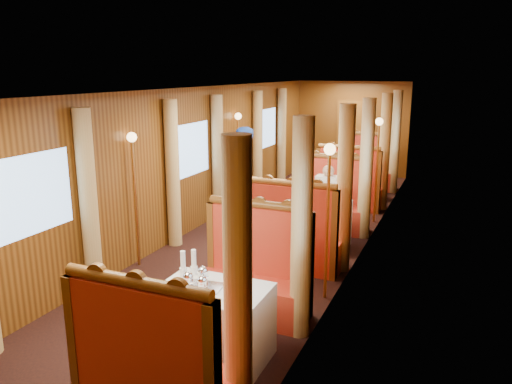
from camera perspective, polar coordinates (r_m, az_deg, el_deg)
The scene contains 47 objects.
floor at distance 8.41m, azimuth 1.72°, elevation -5.56°, with size 3.00×12.00×0.01m, color black, non-canonical shape.
ceiling at distance 7.94m, azimuth 1.85°, elevation 11.73°, with size 3.00×12.00×0.01m, color silver, non-canonical shape.
wall_far at distance 13.79m, azimuth 10.86°, elevation 7.14°, with size 3.00×2.50×0.01m, color brown, non-canonical shape.
wall_left at distance 8.72m, azimuth -7.46°, elevation 3.54°, with size 12.00×2.50×0.01m, color brown, non-canonical shape.
wall_right at distance 7.68m, azimuth 12.29°, elevation 1.95°, with size 12.00×2.50×0.01m, color brown, non-canonical shape.
doorway_far at distance 13.79m, azimuth 10.78°, elevation 6.10°, with size 0.80×0.04×2.00m, color brown.
table_near at distance 5.04m, azimuth -4.87°, elevation -14.76°, with size 1.05×0.72×0.75m, color white.
banquette_near_fwd at distance 4.28m, azimuth -11.58°, elevation -19.95°, with size 1.30×0.55×1.34m.
banquette_near_aft at distance 5.85m, azimuth -0.21°, elevation -10.01°, with size 1.30×0.55×1.34m.
table_mid at distance 8.07m, azimuth 6.73°, elevation -3.69°, with size 1.05×0.72×0.75m, color white.
banquette_mid_fwd at distance 7.13m, azimuth 4.44°, elevation -5.58°, with size 1.30×0.55×1.34m.
banquette_mid_aft at distance 8.99m, azimuth 8.55°, elevation -1.59°, with size 1.30×0.55×1.34m.
table_far at distance 11.37m, azimuth 11.68°, elevation 1.25°, with size 1.05×0.72×0.75m, color white.
banquette_far_fwd at distance 10.38m, azimuth 10.58°, elevation 0.40°, with size 1.30×0.55×1.34m.
banquette_far_aft at distance 12.33m, azimuth 12.62°, elevation 2.40°, with size 1.30×0.55×1.34m.
tea_tray at distance 4.90m, azimuth -5.92°, elevation -10.70°, with size 0.34×0.26×0.01m, color silver.
teapot_left at distance 4.87m, azimuth -7.74°, elevation -10.20°, with size 0.16×0.12×0.13m, color silver, non-canonical shape.
teapot_right at distance 4.78m, azimuth -6.14°, elevation -10.66°, with size 0.15×0.11×0.12m, color silver, non-canonical shape.
teapot_back at distance 4.96m, azimuth -6.08°, elevation -9.64°, with size 0.16×0.12×0.13m, color silver, non-canonical shape.
fruit_plate at distance 4.63m, azimuth -2.28°, elevation -12.00°, with size 0.24×0.24×0.05m.
cup_inboard at distance 5.14m, azimuth -8.32°, elevation -8.36°, with size 0.08×0.08×0.26m.
cup_outboard at distance 5.16m, azimuth -7.11°, elevation -8.22°, with size 0.08×0.08×0.26m.
rose_vase_mid at distance 7.95m, azimuth 6.77°, elevation 0.18°, with size 0.06×0.06×0.36m.
rose_vase_far at distance 11.23m, azimuth 11.61°, elevation 3.98°, with size 0.06×0.06×0.36m.
window_left_near at distance 5.98m, azimuth -24.43°, elevation -0.34°, with size 1.20×0.90×0.01m, color #84ADE0, non-canonical shape.
curtain_left_near_b at distance 6.51m, azimuth -18.59°, elevation -1.24°, with size 0.22×0.22×2.35m, color tan.
window_right_near at distance 4.35m, azimuth 3.49°, elevation -4.07°, with size 1.20×0.90×0.01m, color #84ADE0, non-canonical shape.
curtain_right_near_a at distance 3.81m, azimuth -2.08°, elevation -11.16°, with size 0.22×0.22×2.35m, color tan.
curtain_right_near_b at distance 5.17m, azimuth 5.22°, elevation -4.39°, with size 0.22×0.22×2.35m, color tan.
window_left_mid at distance 8.68m, azimuth -7.42°, elevation 4.83°, with size 1.20×0.90×0.01m, color #84ADE0, non-canonical shape.
curtain_left_mid_a at distance 8.02m, azimuth -9.50°, elevation 2.03°, with size 0.22×0.22×2.35m, color tan.
curtain_left_mid_b at distance 9.35m, azimuth -4.41°, elevation 3.83°, with size 0.22×0.22×2.35m, color tan.
window_right_mid at distance 7.65m, azimuth 12.25°, elevation 3.43°, with size 1.20×0.90×0.01m, color #84ADE0, non-canonical shape.
curtain_right_mid_a at distance 6.98m, azimuth 10.08°, elevation 0.24°, with size 0.22×0.22×2.35m, color tan.
curtain_right_mid_b at distance 8.47m, azimuth 12.46°, elevation 2.51°, with size 0.22×0.22×2.35m, color tan.
window_left_far at distance 11.81m, azimuth 1.17°, elevation 7.29°, with size 1.20×0.90×0.01m, color #84ADE0, non-canonical shape.
curtain_left_far_a at distance 11.09m, azimuth 0.18°, elevation 5.43°, with size 0.22×0.22×2.35m, color tan.
curtain_left_far_b at distance 12.53m, azimuth 2.94°, elevation 6.38°, with size 0.22×0.22×2.35m, color tan.
window_right_far at distance 11.07m, azimuth 15.70°, elevation 6.35°, with size 1.20×0.90×0.01m, color #84ADE0, non-canonical shape.
curtain_right_far_a at distance 10.36m, azimuth 14.45°, elevation 4.41°, with size 0.22×0.22×2.35m, color tan.
curtain_right_far_b at distance 11.89m, azimuth 15.60°, elevation 5.49°, with size 0.22×0.22×2.35m, color tan.
sconce_left_fore at distance 7.21m, azimuth -13.79°, elevation 2.20°, with size 0.14×0.14×1.95m.
sconce_right_fore at distance 6.00m, azimuth 8.27°, elevation 0.18°, with size 0.14×0.14×1.95m.
sconce_left_aft at distance 10.19m, azimuth -2.04°, elevation 5.87°, with size 0.14×0.14×1.95m.
sconce_right_aft at distance 9.38m, azimuth 13.75°, elevation 4.80°, with size 0.14×0.14×1.95m.
steward at distance 8.96m, azimuth -1.62°, elevation 1.69°, with size 0.66×0.43×1.81m, color navy.
passenger at distance 8.64m, azimuth 8.13°, elevation -0.03°, with size 0.40×0.44×0.76m.
Camera 1 is at (2.84, -7.41, 2.78)m, focal length 35.00 mm.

